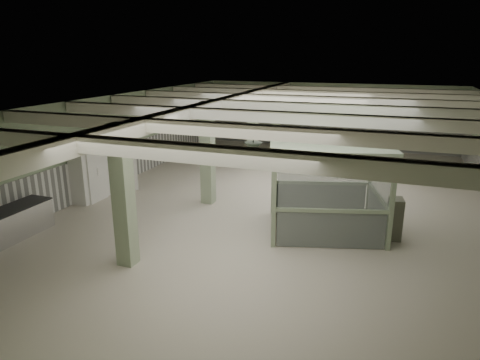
% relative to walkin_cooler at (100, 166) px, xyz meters
% --- Properties ---
extents(floor, '(20.00, 20.00, 0.00)m').
position_rel_walkin_cooler_xyz_m(floor, '(6.62, 1.65, -1.16)').
color(floor, beige).
rests_on(floor, ground).
extents(ceiling, '(14.00, 20.00, 0.02)m').
position_rel_walkin_cooler_xyz_m(ceiling, '(6.62, 1.65, 2.44)').
color(ceiling, white).
rests_on(ceiling, wall_back).
extents(wall_back, '(14.00, 0.02, 3.60)m').
position_rel_walkin_cooler_xyz_m(wall_back, '(6.62, 11.65, 0.64)').
color(wall_back, '#9DB691').
rests_on(wall_back, floor).
extents(wall_front, '(14.00, 0.02, 3.60)m').
position_rel_walkin_cooler_xyz_m(wall_front, '(6.62, -8.35, 0.64)').
color(wall_front, '#9DB691').
rests_on(wall_front, floor).
extents(wall_left, '(0.02, 20.00, 3.60)m').
position_rel_walkin_cooler_xyz_m(wall_left, '(-0.38, 1.65, 0.64)').
color(wall_left, '#9DB691').
rests_on(wall_left, floor).
extents(wainscot_left, '(0.05, 19.90, 1.50)m').
position_rel_walkin_cooler_xyz_m(wainscot_left, '(-0.35, 1.65, -0.41)').
color(wainscot_left, white).
rests_on(wainscot_left, floor).
extents(wainscot_back, '(13.90, 0.05, 1.50)m').
position_rel_walkin_cooler_xyz_m(wainscot_back, '(6.62, 11.62, -0.41)').
color(wainscot_back, white).
rests_on(wainscot_back, floor).
extents(girder, '(0.45, 19.90, 0.40)m').
position_rel_walkin_cooler_xyz_m(girder, '(4.12, 1.65, 2.22)').
color(girder, white).
rests_on(girder, ceiling).
extents(beam_a, '(13.90, 0.35, 0.32)m').
position_rel_walkin_cooler_xyz_m(beam_a, '(6.62, -5.85, 2.26)').
color(beam_a, white).
rests_on(beam_a, ceiling).
extents(beam_b, '(13.90, 0.35, 0.32)m').
position_rel_walkin_cooler_xyz_m(beam_b, '(6.62, -3.35, 2.26)').
color(beam_b, white).
rests_on(beam_b, ceiling).
extents(beam_c, '(13.90, 0.35, 0.32)m').
position_rel_walkin_cooler_xyz_m(beam_c, '(6.62, -0.85, 2.26)').
color(beam_c, white).
rests_on(beam_c, ceiling).
extents(beam_d, '(13.90, 0.35, 0.32)m').
position_rel_walkin_cooler_xyz_m(beam_d, '(6.62, 1.65, 2.26)').
color(beam_d, white).
rests_on(beam_d, ceiling).
extents(beam_e, '(13.90, 0.35, 0.32)m').
position_rel_walkin_cooler_xyz_m(beam_e, '(6.62, 4.15, 2.26)').
color(beam_e, white).
rests_on(beam_e, ceiling).
extents(beam_f, '(13.90, 0.35, 0.32)m').
position_rel_walkin_cooler_xyz_m(beam_f, '(6.62, 6.65, 2.26)').
color(beam_f, white).
rests_on(beam_f, ceiling).
extents(beam_g, '(13.90, 0.35, 0.32)m').
position_rel_walkin_cooler_xyz_m(beam_g, '(6.62, 9.15, 2.26)').
color(beam_g, white).
rests_on(beam_g, ceiling).
extents(column_a, '(0.42, 0.42, 3.60)m').
position_rel_walkin_cooler_xyz_m(column_a, '(4.12, -4.35, 0.64)').
color(column_a, '#99AA89').
rests_on(column_a, floor).
extents(column_b, '(0.42, 0.42, 3.60)m').
position_rel_walkin_cooler_xyz_m(column_b, '(4.12, 0.65, 0.64)').
color(column_b, '#99AA89').
rests_on(column_b, floor).
extents(column_c, '(0.42, 0.42, 3.60)m').
position_rel_walkin_cooler_xyz_m(column_c, '(4.12, 5.65, 0.64)').
color(column_c, '#99AA89').
rests_on(column_c, floor).
extents(column_d, '(0.42, 0.42, 3.60)m').
position_rel_walkin_cooler_xyz_m(column_d, '(4.12, 9.65, 0.64)').
color(column_d, '#99AA89').
rests_on(column_d, floor).
extents(pendant_front, '(0.44, 0.44, 0.22)m').
position_rel_walkin_cooler_xyz_m(pendant_front, '(7.12, -3.35, 1.89)').
color(pendant_front, '#2C3B2E').
rests_on(pendant_front, ceiling).
extents(pendant_mid, '(0.44, 0.44, 0.22)m').
position_rel_walkin_cooler_xyz_m(pendant_mid, '(7.12, 2.15, 1.89)').
color(pendant_mid, '#2C3B2E').
rests_on(pendant_mid, ceiling).
extents(pendant_back, '(0.44, 0.44, 0.22)m').
position_rel_walkin_cooler_xyz_m(pendant_back, '(7.12, 7.15, 1.89)').
color(pendant_back, '#2C3B2E').
rests_on(pendant_back, ceiling).
extents(walkin_cooler, '(1.14, 2.53, 2.32)m').
position_rel_walkin_cooler_xyz_m(walkin_cooler, '(0.00, 0.00, 0.00)').
color(walkin_cooler, white).
rests_on(walkin_cooler, floor).
extents(guard_booth, '(4.03, 3.67, 2.72)m').
position_rel_walkin_cooler_xyz_m(guard_booth, '(8.46, -0.46, 0.66)').
color(guard_booth, '#91A382').
rests_on(guard_booth, floor).
extents(filing_cabinet, '(0.47, 0.61, 1.21)m').
position_rel_walkin_cooler_xyz_m(filing_cabinet, '(10.44, -0.39, -0.55)').
color(filing_cabinet, '#636453').
rests_on(filing_cabinet, floor).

